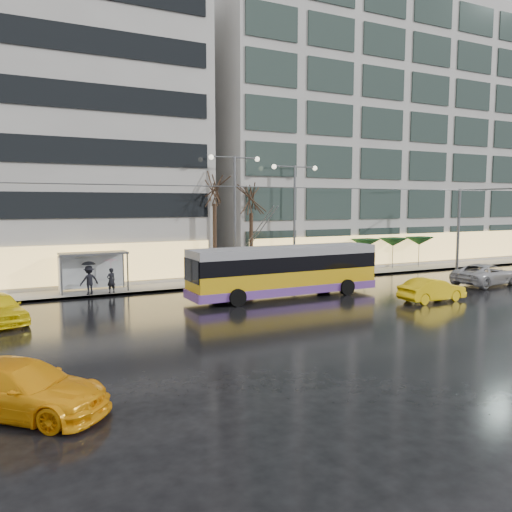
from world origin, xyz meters
TOP-DOWN VIEW (x-y plane):
  - ground at (0.00, 0.00)m, footprint 140.00×140.00m
  - sidewalk at (2.00, 14.00)m, footprint 80.00×10.00m
  - kerb at (2.00, 9.05)m, footprint 80.00×0.10m
  - building_right at (19.00, 19.00)m, footprint 32.00×14.00m
  - trolleybus at (2.40, 4.10)m, footprint 12.23×4.84m
  - catenary at (1.00, 7.94)m, footprint 42.24×5.12m
  - bus_shelter at (-8.38, 10.69)m, footprint 4.20×1.60m
  - street_lamp_near at (2.00, 10.80)m, footprint 3.96×0.36m
  - street_lamp_far at (7.00, 10.80)m, footprint 3.96×0.36m
  - tree_a at (0.50, 11.00)m, footprint 3.20×3.20m
  - tree_b at (3.50, 11.20)m, footprint 3.20×3.20m
  - parasol_a at (14.00, 11.00)m, footprint 2.50×2.50m
  - parasol_b at (17.00, 11.00)m, footprint 2.50×2.50m
  - parasol_c at (20.00, 11.00)m, footprint 2.50×2.50m
  - taxi_b at (9.55, -0.93)m, footprint 4.23×1.54m
  - taxi_d at (-12.54, -7.84)m, footprint 5.14×4.81m
  - sedan_silver at (17.47, 1.89)m, footprint 5.76×3.32m
  - pedestrian_a at (-7.13, 9.40)m, footprint 1.25×1.26m
  - pedestrian_b at (-6.33, 12.03)m, footprint 0.81×0.64m
  - pedestrian_c at (-8.44, 9.40)m, footprint 1.29×1.00m

SIDE VIEW (x-z plane):
  - ground at x=0.00m, z-range 0.00..0.00m
  - sidewalk at x=2.00m, z-range 0.00..0.15m
  - kerb at x=2.00m, z-range 0.00..0.15m
  - taxi_b at x=9.55m, z-range 0.00..1.38m
  - taxi_d at x=-12.54m, z-range 0.00..1.46m
  - sedan_silver at x=17.47m, z-range 0.00..1.51m
  - pedestrian_b at x=-6.33m, z-range 0.15..1.81m
  - pedestrian_c at x=-8.44m, z-range 0.21..2.32m
  - trolleybus at x=2.40m, z-range -1.29..4.35m
  - pedestrian_a at x=-7.13m, z-range 0.52..2.71m
  - bus_shelter at x=-8.38m, z-range 0.71..3.22m
  - parasol_a at x=14.00m, z-range 1.12..3.77m
  - parasol_b at x=17.00m, z-range 1.12..3.77m
  - parasol_c at x=20.00m, z-range 1.12..3.77m
  - catenary at x=1.00m, z-range 0.75..7.75m
  - street_lamp_far at x=7.00m, z-range 1.45..9.98m
  - street_lamp_near at x=2.00m, z-range 1.48..10.51m
  - tree_b at x=3.50m, z-range 2.55..10.25m
  - tree_a at x=0.50m, z-range 2.89..11.29m
  - building_right at x=19.00m, z-range 0.15..25.15m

